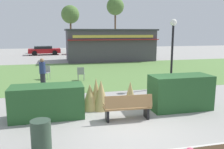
{
  "coord_description": "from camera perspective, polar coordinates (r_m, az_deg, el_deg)",
  "views": [
    {
      "loc": [
        -2.34,
        -7.1,
        3.11
      ],
      "look_at": [
        0.02,
        2.75,
        1.26
      ],
      "focal_mm": 37.54,
      "sensor_mm": 36.0,
      "label": 1
    }
  ],
  "objects": [
    {
      "name": "parked_car_center_slot",
      "position": [
        33.64,
        -7.44,
        6.07
      ],
      "size": [
        4.26,
        2.17,
        1.2
      ],
      "color": "#B7BABF",
      "rests_on": "ground_plane"
    },
    {
      "name": "ground_plane",
      "position": [
        8.1,
        4.5,
        -12.27
      ],
      "size": [
        80.0,
        80.0,
        0.0
      ],
      "primitive_type": "plane",
      "color": "#999691"
    },
    {
      "name": "cafe_chair_north",
      "position": [
        15.16,
        -7.59,
        0.45
      ],
      "size": [
        0.51,
        0.51,
        0.89
      ],
      "color": "gray",
      "rests_on": "ground_plane"
    },
    {
      "name": "park_bench",
      "position": [
        8.41,
        3.82,
        -7.91
      ],
      "size": [
        1.72,
        0.6,
        0.95
      ],
      "color": "#9E7547",
      "rests_on": "ground_plane"
    },
    {
      "name": "cafe_chair_east",
      "position": [
        16.14,
        -15.68,
        0.76
      ],
      "size": [
        0.59,
        0.59,
        0.89
      ],
      "color": "gray",
      "rests_on": "ground_plane"
    },
    {
      "name": "ornamental_grass_behind_far",
      "position": [
        9.53,
        -5.38,
        -5.4
      ],
      "size": [
        0.72,
        0.72,
        1.06
      ],
      "primitive_type": "cone",
      "color": "tan",
      "rests_on": "ground_plane"
    },
    {
      "name": "trash_bin",
      "position": [
        6.53,
        -16.88,
        -14.29
      ],
      "size": [
        0.52,
        0.52,
        0.88
      ],
      "primitive_type": "cylinder",
      "color": "#2D4233",
      "rests_on": "ground_plane"
    },
    {
      "name": "tree_left_bg",
      "position": [
        37.97,
        -10.13,
        14.13
      ],
      "size": [
        2.8,
        2.8,
        7.17
      ],
      "color": "brown",
      "rests_on": "ground_plane"
    },
    {
      "name": "lawn_patch",
      "position": [
        18.11,
        -5.86,
        0.42
      ],
      "size": [
        36.0,
        12.0,
        0.01
      ],
      "primitive_type": "cube",
      "color": "#5B8442",
      "rests_on": "ground_plane"
    },
    {
      "name": "hedge_right",
      "position": [
        9.91,
        16.29,
        -4.17
      ],
      "size": [
        2.45,
        1.1,
        1.4
      ],
      "primitive_type": "cube",
      "color": "#28562B",
      "rests_on": "ground_plane"
    },
    {
      "name": "parked_car_east_slot",
      "position": [
        34.7,
        1.97,
        6.28
      ],
      "size": [
        4.2,
        2.07,
        1.2
      ],
      "color": "navy",
      "rests_on": "ground_plane"
    },
    {
      "name": "person_strolling",
      "position": [
        13.45,
        -16.55,
        0.29
      ],
      "size": [
        0.34,
        0.34,
        1.69
      ],
      "rotation": [
        0.0,
        0.0,
        5.26
      ],
      "color": "#23232D",
      "rests_on": "ground_plane"
    },
    {
      "name": "lamppost_mid",
      "position": [
        13.45,
        14.52,
        7.04
      ],
      "size": [
        0.36,
        0.36,
        3.8
      ],
      "color": "black",
      "rests_on": "ground_plane"
    },
    {
      "name": "ornamental_grass_behind_right",
      "position": [
        9.81,
        4.47,
        -4.84
      ],
      "size": [
        0.6,
        0.6,
        1.09
      ],
      "primitive_type": "cone",
      "color": "tan",
      "rests_on": "ground_plane"
    },
    {
      "name": "parked_car_west_slot",
      "position": [
        33.49,
        -16.2,
        5.72
      ],
      "size": [
        4.31,
        2.28,
        1.2
      ],
      "color": "maroon",
      "rests_on": "ground_plane"
    },
    {
      "name": "tree_right_bg",
      "position": [
        39.14,
        0.8,
        16.14
      ],
      "size": [
        2.8,
        2.8,
        8.54
      ],
      "color": "brown",
      "rests_on": "ground_plane"
    },
    {
      "name": "ornamental_grass_behind_left",
      "position": [
        9.44,
        -2.67,
        -4.99
      ],
      "size": [
        0.68,
        0.68,
        1.23
      ],
      "primitive_type": "cone",
      "color": "tan",
      "rests_on": "ground_plane"
    },
    {
      "name": "hedge_left",
      "position": [
        8.9,
        -15.45,
        -6.41
      ],
      "size": [
        2.6,
        1.1,
        1.2
      ],
      "primitive_type": "cube",
      "color": "#28562B",
      "rests_on": "ground_plane"
    },
    {
      "name": "food_kiosk",
      "position": [
        26.01,
        -0.55,
        7.26
      ],
      "size": [
        9.6,
        4.75,
        3.39
      ],
      "color": "#47424C",
      "rests_on": "ground_plane"
    },
    {
      "name": "ornamental_grass_behind_center",
      "position": [
        9.54,
        -3.88,
        -4.63
      ],
      "size": [
        0.53,
        0.53,
        1.3
      ],
      "primitive_type": "cone",
      "color": "tan",
      "rests_on": "ground_plane"
    }
  ]
}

